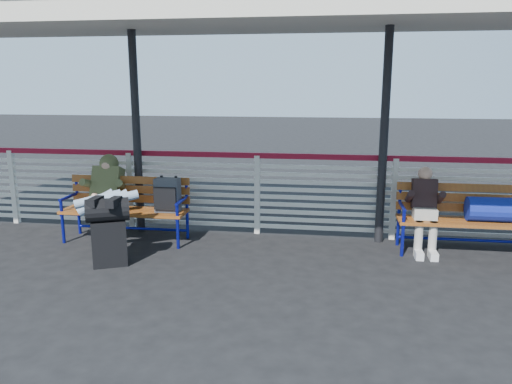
% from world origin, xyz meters
% --- Properties ---
extents(ground, '(60.00, 60.00, 0.00)m').
position_xyz_m(ground, '(0.00, 0.00, 0.00)').
color(ground, black).
rests_on(ground, ground).
extents(fence, '(12.08, 0.08, 1.24)m').
position_xyz_m(fence, '(0.00, 1.90, 0.66)').
color(fence, silver).
rests_on(fence, ground).
extents(canopy, '(12.60, 3.60, 3.16)m').
position_xyz_m(canopy, '(-0.00, 0.87, 3.04)').
color(canopy, silver).
rests_on(canopy, ground).
extents(luggage_stack, '(0.59, 0.48, 0.86)m').
position_xyz_m(luggage_stack, '(-1.63, 0.26, 0.47)').
color(luggage_stack, black).
rests_on(luggage_stack, ground).
extents(bench_left, '(1.80, 0.56, 0.94)m').
position_xyz_m(bench_left, '(-1.61, 1.29, 0.60)').
color(bench_left, '#9A5F1D').
rests_on(bench_left, ground).
extents(bench_right, '(1.80, 0.56, 0.92)m').
position_xyz_m(bench_right, '(3.01, 1.41, 0.59)').
color(bench_right, '#9A5F1D').
rests_on(bench_right, ground).
extents(traveler_man, '(0.94, 1.63, 0.77)m').
position_xyz_m(traveler_man, '(-1.97, 0.95, 0.72)').
color(traveler_man, '#98AFCC').
rests_on(traveler_man, ground).
extents(companion_person, '(0.32, 0.66, 1.15)m').
position_xyz_m(companion_person, '(2.35, 1.40, 0.60)').
color(companion_person, '#AEAB9E').
rests_on(companion_person, ground).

